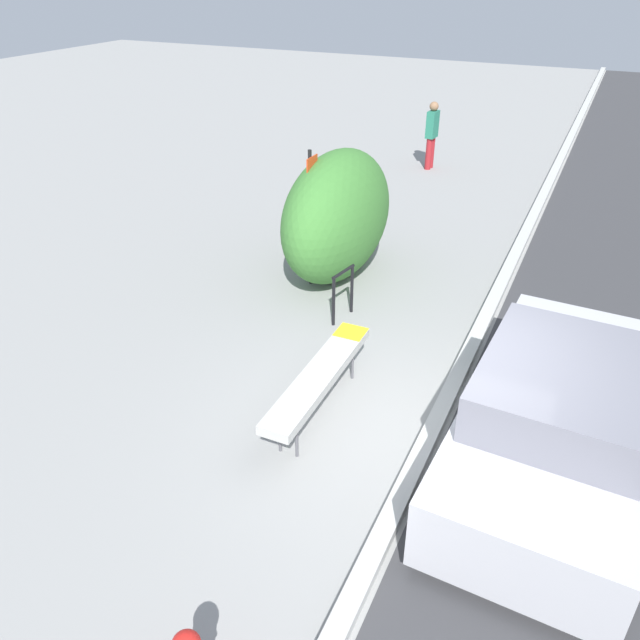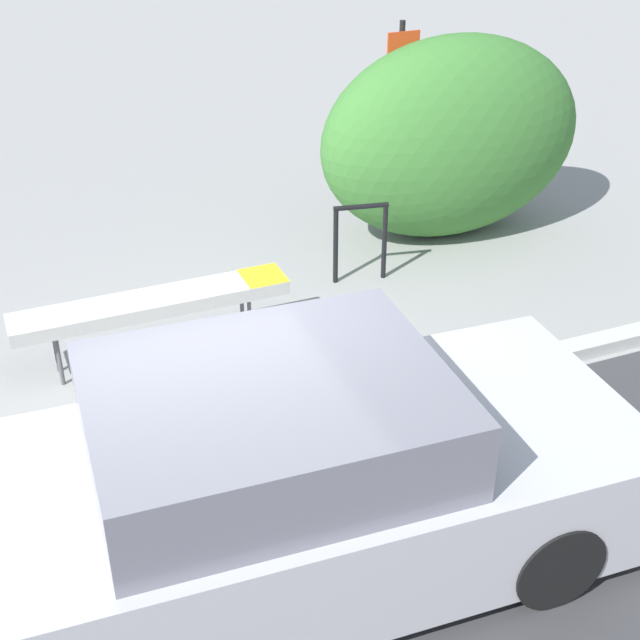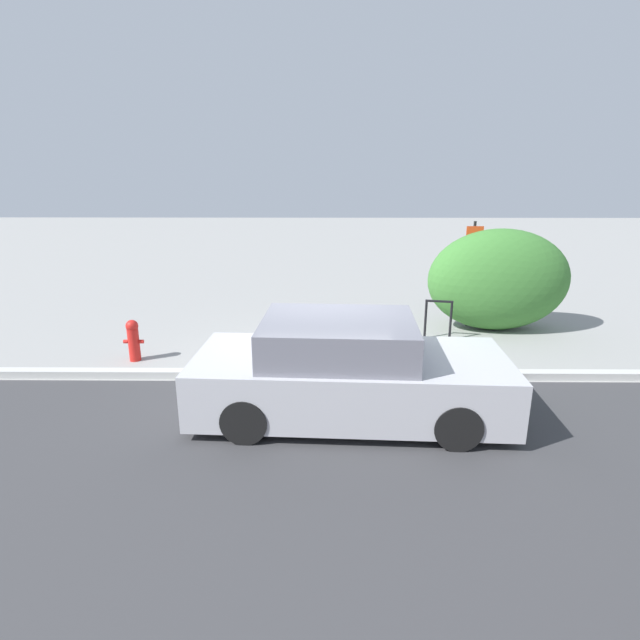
{
  "view_description": "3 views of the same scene",
  "coord_description": "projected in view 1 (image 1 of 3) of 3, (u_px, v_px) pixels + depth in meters",
  "views": [
    {
      "loc": [
        -5.43,
        -1.2,
        4.89
      ],
      "look_at": [
        0.87,
        1.75,
        0.8
      ],
      "focal_mm": 35.0,
      "sensor_mm": 36.0,
      "label": 1
    },
    {
      "loc": [
        -1.11,
        -5.22,
        4.23
      ],
      "look_at": [
        1.13,
        0.2,
        0.79
      ],
      "focal_mm": 50.0,
      "sensor_mm": 36.0,
      "label": 2
    },
    {
      "loc": [
        0.01,
        -7.7,
        3.31
      ],
      "look_at": [
        -0.07,
        1.11,
        0.68
      ],
      "focal_mm": 28.0,
      "sensor_mm": 36.0,
      "label": 3
    }
  ],
  "objects": [
    {
      "name": "ground_plane",
      "position": [
        426.0,
        448.0,
        7.16
      ],
      "size": [
        60.0,
        60.0,
        0.0
      ],
      "primitive_type": "plane",
      "color": "gray"
    },
    {
      "name": "curb",
      "position": [
        426.0,
        443.0,
        7.13
      ],
      "size": [
        60.0,
        0.2,
        0.13
      ],
      "color": "#B7B7B2",
      "rests_on": "ground_plane"
    },
    {
      "name": "bench",
      "position": [
        319.0,
        376.0,
        7.47
      ],
      "size": [
        2.37,
        0.4,
        0.61
      ],
      "rotation": [
        0.0,
        0.0,
        0.01
      ],
      "color": "#515156",
      "rests_on": "ground_plane"
    },
    {
      "name": "bike_rack",
      "position": [
        343.0,
        289.0,
        9.46
      ],
      "size": [
        0.55,
        0.15,
        0.83
      ],
      "rotation": [
        0.0,
        0.0,
        -0.19
      ],
      "color": "black",
      "rests_on": "ground_plane"
    },
    {
      "name": "sign_post",
      "position": [
        311.0,
        207.0,
        10.05
      ],
      "size": [
        0.36,
        0.08,
        2.3
      ],
      "color": "black",
      "rests_on": "ground_plane"
    },
    {
      "name": "shrub_hedge",
      "position": [
        338.0,
        216.0,
        10.51
      ],
      "size": [
        3.0,
        1.5,
        2.18
      ],
      "color": "#3D7A33",
      "rests_on": "ground_plane"
    },
    {
      "name": "pedestrian",
      "position": [
        432.0,
        133.0,
        16.07
      ],
      "size": [
        0.41,
        0.25,
        1.7
      ],
      "rotation": [
        0.0,
        0.0,
        6.18
      ],
      "color": "maroon",
      "rests_on": "ground_plane"
    },
    {
      "name": "parked_car_near",
      "position": [
        558.0,
        418.0,
        6.61
      ],
      "size": [
        4.36,
        2.02,
        1.4
      ],
      "rotation": [
        0.0,
        0.0,
        -0.05
      ],
      "color": "black",
      "rests_on": "ground_plane"
    }
  ]
}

